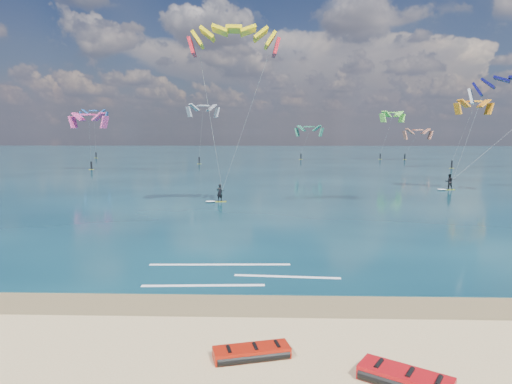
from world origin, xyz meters
TOP-DOWN VIEW (x-y plane):
  - ground at (0.00, 40.00)m, footprint 320.00×320.00m
  - wet_sand_strip at (0.00, 3.00)m, footprint 320.00×2.40m
  - sea at (0.00, 104.00)m, footprint 320.00×200.00m
  - packed_kite_left at (1.12, -1.07)m, footprint 2.58×1.60m
  - kitesurfer_main at (-2.00, 24.89)m, footprint 7.88×8.24m
  - kitesurfer_far at (24.27, 35.64)m, footprint 12.01×7.60m
  - shoreline_foam at (-0.00, 6.63)m, footprint 9.08×3.61m
  - distant_kites at (2.96, 81.21)m, footprint 82.67×38.08m

SIDE VIEW (x-z plane):
  - ground at x=0.00m, z-range 0.00..0.00m
  - packed_kite_left at x=1.12m, z-range -0.19..0.19m
  - wet_sand_strip at x=0.00m, z-range 0.00..0.01m
  - sea at x=0.00m, z-range 0.00..0.04m
  - shoreline_foam at x=0.00m, z-range 0.04..0.05m
  - distant_kites at x=2.96m, z-range -0.66..10.94m
  - kitesurfer_far at x=24.27m, z-range 0.26..13.98m
  - kitesurfer_main at x=-2.00m, z-range 0.22..15.74m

